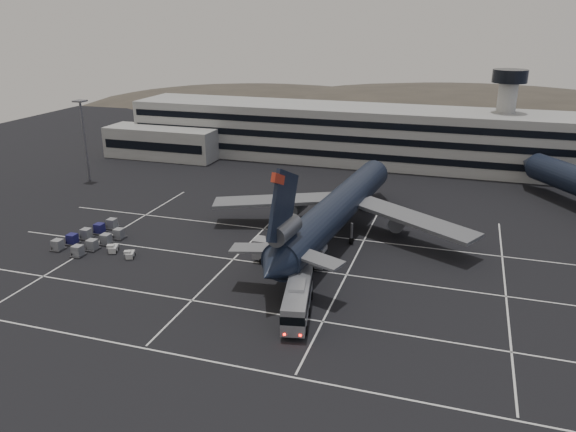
# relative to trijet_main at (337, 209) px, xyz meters

# --- Properties ---
(ground) EXTENTS (260.00, 260.00, 0.00)m
(ground) POSITION_rel_trijet_main_xyz_m (-7.20, -17.59, -5.25)
(ground) COLOR black
(ground) RESTS_ON ground
(lane_markings) EXTENTS (90.00, 55.62, 0.01)m
(lane_markings) POSITION_rel_trijet_main_xyz_m (-6.25, -16.86, -5.24)
(lane_markings) COLOR silver
(lane_markings) RESTS_ON ground
(terminal) EXTENTS (125.00, 26.00, 24.00)m
(terminal) POSITION_rel_trijet_main_xyz_m (-10.15, 53.56, 1.68)
(terminal) COLOR gray
(terminal) RESTS_ON ground
(hills) EXTENTS (352.00, 180.00, 44.00)m
(hills) POSITION_rel_trijet_main_xyz_m (10.79, 152.41, -17.32)
(hills) COLOR #38332B
(hills) RESTS_ON ground
(lightpole_left) EXTENTS (2.40, 2.40, 18.28)m
(lightpole_left) POSITION_rel_trijet_main_xyz_m (-62.20, 17.41, 6.57)
(lightpole_left) COLOR slate
(lightpole_left) RESTS_ON ground
(trijet_main) EXTENTS (47.26, 57.70, 18.08)m
(trijet_main) POSITION_rel_trijet_main_xyz_m (0.00, 0.00, 0.00)
(trijet_main) COLOR black
(trijet_main) RESTS_ON ground
(bus_near) EXTENTS (5.37, 13.02, 4.49)m
(bus_near) POSITION_rel_trijet_main_xyz_m (1.38, -27.06, -2.80)
(bus_near) COLOR gray
(bus_near) RESTS_ON ground
(bus_far) EXTENTS (11.39, 3.27, 3.99)m
(bus_far) POSITION_rel_trijet_main_xyz_m (-4.27, -12.74, -3.07)
(bus_far) COLOR gray
(bus_far) RESTS_ON ground
(tug_a) EXTENTS (1.97, 2.44, 1.37)m
(tug_a) POSITION_rel_trijet_main_xyz_m (-32.61, -16.75, -4.64)
(tug_a) COLOR #B8B7B3
(tug_a) RESTS_ON ground
(tug_b) EXTENTS (1.86, 2.30, 1.29)m
(tug_b) POSITION_rel_trijet_main_xyz_m (-28.80, -17.89, -4.68)
(tug_b) COLOR #B8B7B3
(tug_b) RESTS_ON ground
(uld_cluster) EXTENTS (8.85, 14.72, 1.77)m
(uld_cluster) POSITION_rel_trijet_main_xyz_m (-38.43, -14.28, -4.38)
(uld_cluster) COLOR #2D2D30
(uld_cluster) RESTS_ON ground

